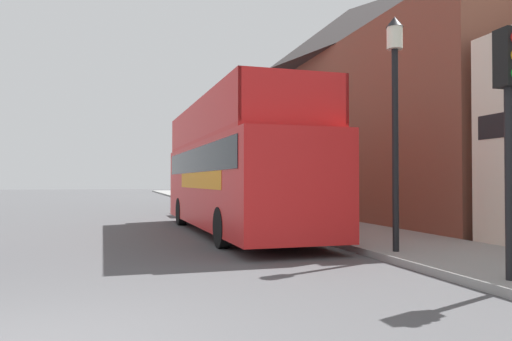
{
  "coord_description": "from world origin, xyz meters",
  "views": [
    {
      "loc": [
        0.8,
        -4.83,
        1.57
      ],
      "look_at": [
        5.35,
        11.6,
        1.93
      ],
      "focal_mm": 35.0,
      "sensor_mm": 36.0,
      "label": 1
    }
  ],
  "objects_px": {
    "parked_car_ahead_of_bus": "(206,199)",
    "traffic_signal": "(510,95)",
    "tour_bus": "(234,176)",
    "lamp_post_second": "(275,128)",
    "lamp_post_nearest": "(395,89)"
  },
  "relations": [
    {
      "from": "parked_car_ahead_of_bus",
      "to": "lamp_post_nearest",
      "type": "distance_m",
      "value": 13.87
    },
    {
      "from": "traffic_signal",
      "to": "lamp_post_nearest",
      "type": "bearing_deg",
      "value": 90.13
    },
    {
      "from": "traffic_signal",
      "to": "lamp_post_second",
      "type": "height_order",
      "value": "lamp_post_second"
    },
    {
      "from": "parked_car_ahead_of_bus",
      "to": "traffic_signal",
      "type": "relative_size",
      "value": 1.09
    },
    {
      "from": "tour_bus",
      "to": "traffic_signal",
      "type": "distance_m",
      "value": 9.06
    },
    {
      "from": "tour_bus",
      "to": "lamp_post_second",
      "type": "distance_m",
      "value": 3.85
    },
    {
      "from": "tour_bus",
      "to": "traffic_signal",
      "type": "xyz_separation_m",
      "value": [
        2.07,
        -8.76,
        1.07
      ]
    },
    {
      "from": "lamp_post_nearest",
      "to": "lamp_post_second",
      "type": "distance_m",
      "value": 8.35
    },
    {
      "from": "parked_car_ahead_of_bus",
      "to": "lamp_post_second",
      "type": "bearing_deg",
      "value": -73.24
    },
    {
      "from": "parked_car_ahead_of_bus",
      "to": "lamp_post_nearest",
      "type": "height_order",
      "value": "lamp_post_nearest"
    },
    {
      "from": "tour_bus",
      "to": "lamp_post_second",
      "type": "height_order",
      "value": "lamp_post_second"
    },
    {
      "from": "traffic_signal",
      "to": "lamp_post_nearest",
      "type": "xyz_separation_m",
      "value": [
        -0.01,
        3.07,
        0.63
      ]
    },
    {
      "from": "tour_bus",
      "to": "lamp_post_nearest",
      "type": "relative_size",
      "value": 2.24
    },
    {
      "from": "parked_car_ahead_of_bus",
      "to": "traffic_signal",
      "type": "bearing_deg",
      "value": -85.56
    },
    {
      "from": "parked_car_ahead_of_bus",
      "to": "lamp_post_nearest",
      "type": "xyz_separation_m",
      "value": [
        1.55,
        -13.52,
        2.71
      ]
    }
  ]
}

